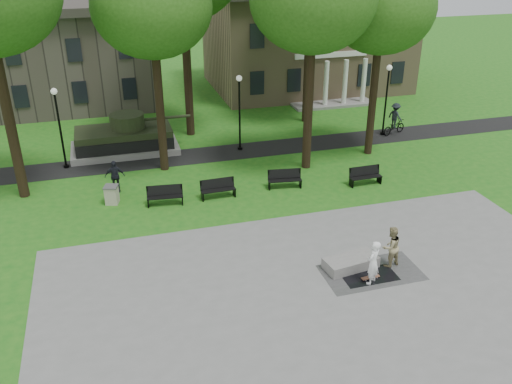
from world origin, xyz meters
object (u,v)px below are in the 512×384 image
at_px(trash_bin, 112,194).
at_px(concrete_block, 351,263).
at_px(skateboarder, 373,263).
at_px(cyclist, 395,122).
at_px(friend_watching, 391,247).
at_px(park_bench_0, 165,195).

bearing_deg(trash_bin, concrete_block, -43.81).
relative_size(concrete_block, skateboarder, 1.18).
relative_size(cyclist, trash_bin, 2.26).
bearing_deg(friend_watching, skateboarder, 22.89).
bearing_deg(cyclist, park_bench_0, 90.64).
xyz_separation_m(concrete_block, park_bench_0, (-6.55, 7.87, 0.28)).
bearing_deg(skateboarder, trash_bin, -83.19).
height_order(cyclist, trash_bin, cyclist).
relative_size(friend_watching, cyclist, 0.81).
bearing_deg(cyclist, skateboarder, 128.10).
height_order(concrete_block, park_bench_0, park_bench_0).
bearing_deg(trash_bin, friend_watching, -40.10).
height_order(concrete_block, cyclist, cyclist).
height_order(skateboarder, trash_bin, skateboarder).
xyz_separation_m(concrete_block, skateboarder, (0.32, -1.21, 0.70)).
xyz_separation_m(concrete_block, cyclist, (9.77, 14.06, 0.64)).
distance_m(concrete_block, park_bench_0, 10.24).
xyz_separation_m(skateboarder, trash_bin, (-9.43, 9.94, -0.46)).
height_order(concrete_block, trash_bin, trash_bin).
distance_m(concrete_block, cyclist, 17.13).
height_order(skateboarder, cyclist, cyclist).
bearing_deg(concrete_block, cyclist, 55.22).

